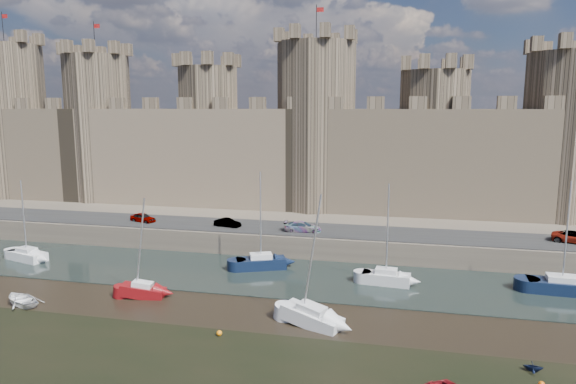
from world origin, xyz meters
name	(u,v)px	position (x,y,z in m)	size (l,w,h in m)	color
water_channel	(255,274)	(0.00, 24.00, 0.04)	(160.00, 12.00, 0.08)	black
quay	(315,200)	(0.00, 60.00, 1.25)	(160.00, 60.00, 2.50)	#4C443A
road	(278,228)	(0.00, 34.00, 2.55)	(160.00, 7.00, 0.10)	black
castle	(297,143)	(-0.64, 48.00, 11.67)	(108.50, 11.00, 29.00)	#42382B
car_0	(143,218)	(-17.29, 33.36, 3.09)	(1.39, 3.45, 1.18)	gray
car_1	(227,223)	(-6.07, 33.14, 3.04)	(1.14, 3.27, 1.08)	gray
car_2	(303,227)	(3.20, 32.76, 3.12)	(1.73, 4.26, 1.24)	gray
car_3	(576,238)	(32.33, 34.18, 3.14)	(2.14, 4.63, 1.29)	gray
sailboat_0	(27,254)	(-25.85, 23.07, 0.72)	(5.08, 3.05, 8.90)	silver
sailboat_1	(261,262)	(0.13, 25.85, 0.81)	(5.47, 3.80, 10.22)	black
sailboat_2	(386,277)	(13.04, 23.93, 0.79)	(4.62, 2.12, 9.69)	silver
sailboat_3	(562,285)	(28.70, 25.03, 0.79)	(5.99, 2.61, 10.29)	black
sailboat_4	(143,290)	(-7.99, 15.86, 0.68)	(4.06, 2.12, 9.03)	maroon
sailboat_5	(312,316)	(7.74, 13.30, 0.75)	(5.18, 3.42, 10.41)	white
dinghy_6	(22,300)	(-17.28, 12.00, 0.39)	(2.72, 0.79, 3.81)	silver
dinghy_7	(533,367)	(22.83, 9.41, 0.32)	(1.04, 0.64, 1.21)	black
buoy_1	(219,333)	(1.39, 9.93, 0.21)	(0.42, 0.42, 0.42)	orange
buoy_3	(542,384)	(22.89, 7.52, 0.20)	(0.39, 0.39, 0.39)	#EE610A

